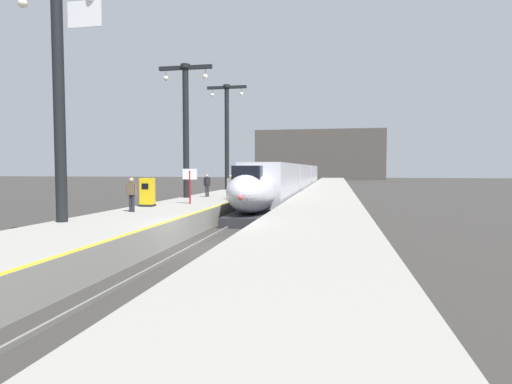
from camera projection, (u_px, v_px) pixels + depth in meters
The scene contains 17 objects.
ground_plane at pixel (210, 249), 16.60m from camera, with size 260.00×260.00×0.00m, color #33302D.
platform_left at pixel (245, 195), 41.60m from camera, with size 4.80×110.00×1.05m, color gray.
platform_right at pixel (327, 196), 40.07m from camera, with size 4.80×110.00×1.05m, color gray.
platform_left_safety_stripe at pixel (267, 190), 41.14m from camera, with size 0.20×107.80×0.01m, color yellow.
rail_main_left at pixel (281, 198), 43.70m from camera, with size 0.08×110.00×0.12m, color slate.
rail_main_right at pixel (296, 198), 43.41m from camera, with size 0.08×110.00×0.12m, color slate.
highspeed_train_main at pixel (294, 179), 48.69m from camera, with size 2.92×56.23×3.60m.
station_column_near at pixel (60, 74), 16.45m from camera, with size 4.00×0.68×9.65m.
station_column_mid at pixel (186, 118), 30.36m from camera, with size 4.00×0.68×9.66m.
station_column_far at pixel (227, 128), 41.69m from camera, with size 4.00×0.68×10.43m.
passenger_near_edge at pixel (207, 184), 31.50m from camera, with size 0.42×0.44×1.69m.
passenger_mid_platform at pixel (230, 185), 29.09m from camera, with size 0.56×0.29×1.69m.
passenger_far_waiting at pixel (132, 192), 20.57m from camera, with size 0.56×0.28×1.69m.
rolling_suitcase at pixel (233, 193), 31.74m from camera, with size 0.40×0.22×0.98m.
ticket_machine_yellow at pixel (147, 193), 23.54m from camera, with size 0.76×0.62×1.60m.
departure_info_board at pixel (190, 179), 25.10m from camera, with size 0.90×0.10×2.12m.
terminus_back_wall at pixel (319, 155), 116.19m from camera, with size 36.00×2.00×14.00m, color #4C4742.
Camera 1 is at (4.92, -15.80, 3.21)m, focal length 29.33 mm.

